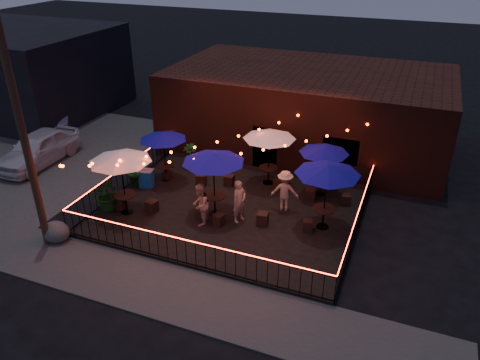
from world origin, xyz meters
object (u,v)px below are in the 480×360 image
(cafe_table_1, at_px, (163,137))
(cafe_table_4, at_px, (328,170))
(utility_pole, at_px, (25,143))
(boulder, at_px, (56,232))
(cafe_table_3, at_px, (269,135))
(cooler, at_px, (146,178))
(cafe_table_2, at_px, (213,158))
(cafe_table_5, at_px, (324,150))
(cafe_table_0, at_px, (120,158))

(cafe_table_1, height_order, cafe_table_4, cafe_table_4)
(utility_pole, height_order, cafe_table_4, utility_pole)
(boulder, bearing_deg, cafe_table_1, 75.09)
(cafe_table_3, bearing_deg, cafe_table_1, -162.36)
(cafe_table_1, xyz_separation_m, cooler, (-0.46, -0.90, -1.69))
(cooler, bearing_deg, cafe_table_4, -13.34)
(cafe_table_1, xyz_separation_m, cafe_table_2, (3.28, -1.86, 0.33))
(utility_pole, bearing_deg, cafe_table_3, 49.92)
(cafe_table_3, relative_size, boulder, 2.99)
(cafe_table_4, bearing_deg, cooler, 177.79)
(cafe_table_1, relative_size, cafe_table_4, 0.80)
(utility_pole, xyz_separation_m, cafe_table_5, (8.48, 7.05, -1.76))
(cafe_table_1, height_order, boulder, cafe_table_1)
(cafe_table_0, xyz_separation_m, cafe_table_5, (6.88, 4.33, -0.34))
(cafe_table_3, relative_size, cafe_table_5, 1.21)
(cafe_table_0, relative_size, boulder, 3.29)
(cafe_table_0, height_order, boulder, cafe_table_0)
(cafe_table_0, xyz_separation_m, cooler, (-0.41, 2.17, -2.01))
(cafe_table_5, bearing_deg, cafe_table_1, -169.61)
(utility_pole, bearing_deg, cafe_table_4, 26.69)
(cafe_table_2, relative_size, cafe_table_4, 0.91)
(cafe_table_1, relative_size, cafe_table_5, 0.99)
(cafe_table_3, xyz_separation_m, boulder, (-5.88, -6.91, -2.09))
(cafe_table_0, distance_m, cafe_table_2, 3.54)
(cafe_table_0, xyz_separation_m, cafe_table_1, (0.05, 3.07, -0.32))
(utility_pole, xyz_separation_m, cafe_table_2, (4.93, 3.94, -1.41))
(utility_pole, distance_m, cafe_table_4, 10.33)
(utility_pole, relative_size, cafe_table_3, 2.78)
(cafe_table_5, xyz_separation_m, cooler, (-7.29, -2.15, -1.67))
(cafe_table_0, bearing_deg, boulder, -120.16)
(cafe_table_0, xyz_separation_m, cafe_table_3, (4.46, 4.48, -0.11))
(cooler, bearing_deg, cafe_table_0, -90.42)
(cafe_table_2, distance_m, cafe_table_4, 4.26)
(cafe_table_4, bearing_deg, cafe_table_0, -166.10)
(utility_pole, distance_m, cafe_table_0, 3.47)
(cafe_table_1, bearing_deg, cafe_table_3, 17.64)
(utility_pole, relative_size, cooler, 9.76)
(cafe_table_3, height_order, cafe_table_4, cafe_table_4)
(cafe_table_2, bearing_deg, utility_pole, -141.32)
(cafe_table_5, bearing_deg, cafe_table_2, -138.80)
(cafe_table_2, bearing_deg, cafe_table_4, 8.75)
(cafe_table_5, bearing_deg, utility_pole, -140.24)
(boulder, bearing_deg, cafe_table_5, 39.19)
(cafe_table_5, bearing_deg, cooler, -163.53)
(utility_pole, height_order, cafe_table_1, utility_pole)
(cafe_table_4, height_order, cooler, cafe_table_4)
(cooler, bearing_deg, utility_pole, -114.78)
(cafe_table_0, relative_size, cafe_table_3, 1.10)
(cafe_table_0, height_order, cafe_table_5, cafe_table_0)
(cafe_table_4, relative_size, cafe_table_5, 1.23)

